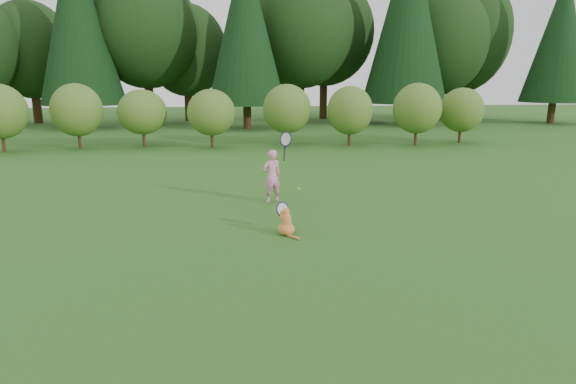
{
  "coord_description": "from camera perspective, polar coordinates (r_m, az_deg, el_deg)",
  "views": [
    {
      "loc": [
        -1.0,
        -8.94,
        2.97
      ],
      "look_at": [
        0.2,
        0.8,
        0.7
      ],
      "focal_mm": 30.0,
      "sensor_mm": 36.0,
      "label": 1
    }
  ],
  "objects": [
    {
      "name": "cat",
      "position": [
        9.5,
        -0.22,
        -3.39
      ],
      "size": [
        0.45,
        0.78,
        0.75
      ],
      "rotation": [
        0.0,
        0.0,
        0.17
      ],
      "color": "#D25D28",
      "rests_on": "ground"
    },
    {
      "name": "tennis_ball",
      "position": [
        10.58,
        1.28,
        0.39
      ],
      "size": [
        0.06,
        0.06,
        0.06
      ],
      "color": "#99CD18",
      "rests_on": "ground"
    },
    {
      "name": "ground",
      "position": [
        9.47,
        -0.61,
        -5.25
      ],
      "size": [
        100.0,
        100.0,
        0.0
      ],
      "primitive_type": "plane",
      "color": "#225818",
      "rests_on": "ground"
    },
    {
      "name": "woodland_backdrop",
      "position": [
        32.28,
        -5.54,
        21.02
      ],
      "size": [
        48.0,
        10.0,
        15.0
      ],
      "primitive_type": null,
      "color": "black",
      "rests_on": "ground"
    },
    {
      "name": "shrub_row",
      "position": [
        22.02,
        -4.45,
        8.89
      ],
      "size": [
        28.0,
        3.0,
        2.8
      ],
      "primitive_type": null,
      "color": "#4C6E22",
      "rests_on": "ground"
    },
    {
      "name": "child",
      "position": [
        11.96,
        -1.88,
        2.05
      ],
      "size": [
        0.79,
        0.56,
        1.98
      ],
      "rotation": [
        0.0,
        0.0,
        3.48
      ],
      "color": "pink",
      "rests_on": "ground"
    }
  ]
}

